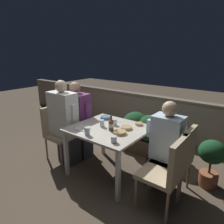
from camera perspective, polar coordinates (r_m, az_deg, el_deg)
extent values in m
plane|color=brown|center=(3.21, -0.80, -16.98)|extent=(16.00, 16.00, 0.00)
cube|color=gray|center=(4.45, 13.82, -1.51)|extent=(9.00, 0.14, 0.83)
cube|color=#706656|center=(4.34, 14.23, 3.96)|extent=(9.00, 0.18, 0.04)
cube|color=#BCB2A3|center=(2.87, -0.86, -4.83)|extent=(1.04, 0.94, 0.03)
cube|color=silver|center=(3.05, -12.94, -11.52)|extent=(0.05, 0.05, 0.71)
cube|color=silver|center=(2.50, 1.74, -18.12)|extent=(0.05, 0.05, 0.71)
cube|color=silver|center=(3.58, -2.54, -6.66)|extent=(0.05, 0.05, 0.71)
cube|color=silver|center=(3.12, 10.99, -10.75)|extent=(0.05, 0.05, 0.71)
cube|color=brown|center=(3.73, 10.63, -9.64)|extent=(1.11, 0.36, 0.28)
ellipsoid|color=#194723|center=(3.72, 6.72, -3.57)|extent=(0.50, 0.47, 0.48)
ellipsoid|color=#194723|center=(3.58, 10.93, -4.58)|extent=(0.50, 0.47, 0.48)
ellipsoid|color=#194723|center=(3.47, 15.45, -5.63)|extent=(0.50, 0.47, 0.48)
cube|color=tan|center=(3.50, -14.09, -6.55)|extent=(0.45, 0.45, 0.05)
cube|color=tan|center=(3.56, -16.38, -1.91)|extent=(0.06, 0.45, 0.46)
cylinder|color=#9E8966|center=(3.63, -18.17, -9.90)|extent=(0.03, 0.03, 0.40)
cylinder|color=#9E8966|center=(3.35, -14.31, -11.95)|extent=(0.03, 0.03, 0.40)
cylinder|color=#9E8966|center=(3.84, -13.41, -8.03)|extent=(0.03, 0.03, 0.40)
cylinder|color=#9E8966|center=(3.57, -9.41, -9.75)|extent=(0.03, 0.03, 0.40)
cube|color=#282833|center=(3.46, -12.05, -10.34)|extent=(0.33, 0.23, 0.45)
cube|color=white|center=(3.31, -13.80, -0.69)|extent=(0.47, 0.26, 0.73)
cube|color=white|center=(3.10, -11.00, -0.01)|extent=(0.07, 0.07, 0.24)
sphere|color=beige|center=(3.21, -14.38, 7.15)|extent=(0.19, 0.19, 0.19)
cube|color=tan|center=(3.65, -10.63, -5.32)|extent=(0.45, 0.45, 0.05)
cube|color=tan|center=(3.70, -12.91, -0.89)|extent=(0.06, 0.45, 0.46)
cylinder|color=#9E8966|center=(3.77, -14.64, -8.62)|extent=(0.03, 0.03, 0.40)
cylinder|color=#9E8966|center=(3.49, -10.65, -10.44)|extent=(0.03, 0.03, 0.40)
cylinder|color=#9E8966|center=(3.99, -10.27, -6.84)|extent=(0.03, 0.03, 0.40)
cylinder|color=#9E8966|center=(3.73, -6.21, -8.37)|extent=(0.03, 0.03, 0.40)
cube|color=#282833|center=(3.61, -8.63, -8.92)|extent=(0.34, 0.23, 0.45)
cube|color=#6B2D66|center=(3.48, -10.18, -0.11)|extent=(0.48, 0.26, 0.67)
cube|color=#6B2D66|center=(3.28, -7.29, 0.45)|extent=(0.07, 0.07, 0.24)
sphere|color=tan|center=(3.38, -10.56, 6.87)|extent=(0.19, 0.19, 0.19)
cube|color=tan|center=(2.48, 13.39, -16.92)|extent=(0.45, 0.45, 0.05)
cube|color=tan|center=(2.29, 18.44, -12.92)|extent=(0.06, 0.45, 0.46)
cylinder|color=#9E8966|center=(2.54, 6.80, -21.90)|extent=(0.03, 0.03, 0.40)
cylinder|color=#9E8966|center=(2.42, 15.45, -24.84)|extent=(0.03, 0.03, 0.40)
cylinder|color=#9E8966|center=(2.82, 11.05, -17.74)|extent=(0.03, 0.03, 0.40)
cylinder|color=#9E8966|center=(2.71, 18.80, -20.02)|extent=(0.03, 0.03, 0.40)
cube|color=tan|center=(2.77, 16.36, -13.34)|extent=(0.45, 0.45, 0.05)
cube|color=tan|center=(2.60, 20.93, -9.50)|extent=(0.06, 0.45, 0.46)
cylinder|color=#9E8966|center=(2.80, 10.57, -18.00)|extent=(0.03, 0.03, 0.40)
cylinder|color=#9E8966|center=(2.69, 18.37, -20.32)|extent=(0.03, 0.03, 0.40)
cylinder|color=#9E8966|center=(3.10, 13.96, -14.50)|extent=(0.03, 0.03, 0.40)
cylinder|color=#9E8966|center=(3.00, 20.98, -16.36)|extent=(0.03, 0.03, 0.40)
cube|color=#282833|center=(2.92, 12.82, -15.88)|extent=(0.26, 0.23, 0.45)
cube|color=silver|center=(2.65, 15.51, -7.09)|extent=(0.37, 0.26, 0.58)
cube|color=silver|center=(2.72, 10.76, -4.57)|extent=(0.07, 0.07, 0.24)
sphere|color=tan|center=(2.52, 16.19, 0.89)|extent=(0.19, 0.19, 0.19)
cylinder|color=brown|center=(2.74, -0.25, -3.95)|extent=(0.07, 0.07, 0.14)
cylinder|color=beige|center=(2.74, -0.25, -3.81)|extent=(0.07, 0.07, 0.05)
cone|color=brown|center=(2.72, -0.25, -2.32)|extent=(0.07, 0.07, 0.03)
cylinder|color=brown|center=(2.70, -0.25, -1.47)|extent=(0.03, 0.03, 0.06)
cylinder|color=silver|center=(2.87, -8.31, -4.57)|extent=(0.23, 0.23, 0.01)
cylinder|color=tan|center=(2.99, 7.69, -3.37)|extent=(0.11, 0.11, 0.04)
torus|color=tan|center=(2.98, 7.70, -3.12)|extent=(0.11, 0.11, 0.01)
cylinder|color=tan|center=(2.82, 4.14, -4.50)|extent=(0.16, 0.16, 0.03)
torus|color=tan|center=(2.82, 4.14, -4.25)|extent=(0.16, 0.16, 0.01)
cylinder|color=tan|center=(2.66, 2.33, -5.85)|extent=(0.17, 0.17, 0.04)
torus|color=tan|center=(2.65, 2.33, -5.55)|extent=(0.17, 0.17, 0.01)
cylinder|color=#4C709E|center=(3.23, -1.96, -1.60)|extent=(0.16, 0.16, 0.04)
torus|color=#4C709E|center=(3.22, -1.96, -1.32)|extent=(0.16, 0.16, 0.01)
cylinder|color=silver|center=(2.41, 0.53, -7.81)|extent=(0.08, 0.08, 0.08)
cylinder|color=silver|center=(2.89, -2.85, -3.23)|extent=(0.07, 0.07, 0.10)
cylinder|color=silver|center=(2.96, 0.68, -2.87)|extent=(0.08, 0.08, 0.09)
cylinder|color=silver|center=(2.62, -7.10, -5.49)|extent=(0.07, 0.07, 0.11)
cube|color=silver|center=(3.13, 1.53, -2.54)|extent=(0.16, 0.09, 0.01)
cylinder|color=#9E5638|center=(3.20, 25.73, -16.83)|extent=(0.25, 0.25, 0.20)
cylinder|color=#47331E|center=(3.11, 26.18, -13.92)|extent=(0.03, 0.03, 0.18)
ellipsoid|color=#194723|center=(3.00, 26.75, -10.13)|extent=(0.35, 0.35, 0.32)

